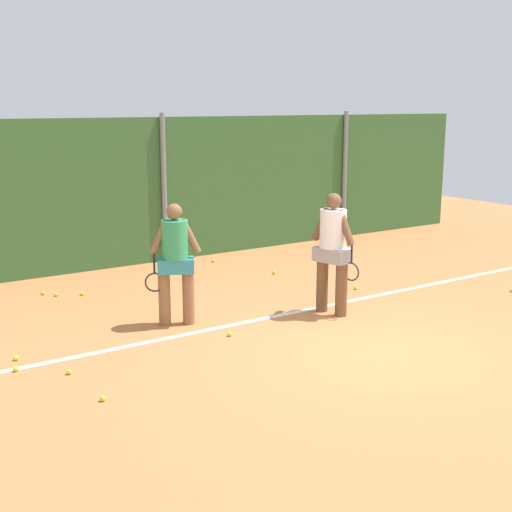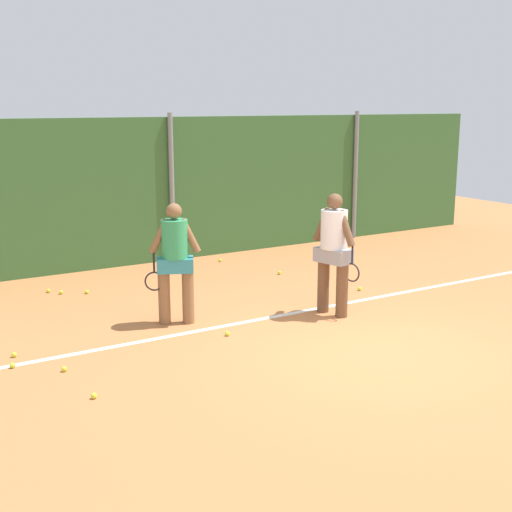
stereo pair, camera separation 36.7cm
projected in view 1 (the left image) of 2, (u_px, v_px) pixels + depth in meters
The scene contains 19 objects.
ground_plane at pixel (291, 315), 10.32m from camera, with size 24.74×24.74×0.00m, color #C67542.
hedge_fence_backdrop at pixel (160, 190), 13.62m from camera, with size 16.08×0.25×2.85m, color #386633.
fence_post_center at pixel (164, 189), 13.47m from camera, with size 0.10×0.10×2.94m, color gray.
fence_post_right at pixel (345, 175), 15.95m from camera, with size 0.10×0.10×2.94m, color gray.
court_baseline_paint at pixel (289, 313), 10.36m from camera, with size 11.75×0.10×0.01m, color white.
player_foreground_near at pixel (333, 247), 10.16m from camera, with size 0.43×0.81×1.83m.
player_midcourt at pixel (175, 258), 9.66m from camera, with size 0.76×0.49×1.75m.
tennis_ball_0 at pixel (103, 398), 7.31m from camera, with size 0.07×0.07×0.07m, color #CCDB33.
tennis_ball_1 at pixel (43, 293), 11.37m from camera, with size 0.07×0.07×0.07m, color #CCDB33.
tennis_ball_3 at pixel (16, 358), 8.47m from camera, with size 0.07×0.07×0.07m, color #CCDB33.
tennis_ball_4 at pixel (16, 369), 8.12m from camera, with size 0.07×0.07×0.07m, color #CCDB33.
tennis_ball_5 at pixel (213, 261), 13.70m from camera, with size 0.07×0.07×0.07m, color #CCDB33.
tennis_ball_6 at pixel (56, 294), 11.29m from camera, with size 0.07×0.07×0.07m, color #CCDB33.
tennis_ball_7 at pixel (69, 372), 8.04m from camera, with size 0.07×0.07×0.07m, color #CCDB33.
tennis_ball_8 at pixel (230, 334), 9.35m from camera, with size 0.07×0.07×0.07m, color #CCDB33.
tennis_ball_9 at pixel (512, 290), 11.54m from camera, with size 0.07×0.07×0.07m, color #CCDB33.
tennis_ball_10 at pixel (274, 272), 12.74m from camera, with size 0.07×0.07×0.07m, color #CCDB33.
tennis_ball_11 at pixel (356, 288), 11.69m from camera, with size 0.07×0.07×0.07m, color #CCDB33.
tennis_ball_12 at pixel (82, 294), 11.33m from camera, with size 0.07×0.07×0.07m, color #CCDB33.
Camera 1 is at (-5.86, -6.12, 3.12)m, focal length 48.06 mm.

